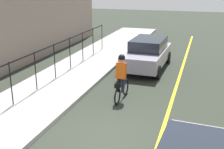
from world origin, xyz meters
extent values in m
plane|color=#282D24|center=(0.00, 0.00, 0.00)|extent=(80.00, 80.00, 0.00)
cube|color=yellow|center=(0.00, -1.60, 0.00)|extent=(36.00, 0.12, 0.01)
cube|color=gray|center=(0.00, 3.40, 0.07)|extent=(40.00, 3.20, 0.15)
cylinder|color=black|center=(1.00, 3.80, 0.95)|extent=(0.04, 0.04, 1.60)
cylinder|color=black|center=(2.60, 3.80, 0.95)|extent=(0.04, 0.04, 1.60)
cylinder|color=black|center=(4.20, 3.80, 0.95)|extent=(0.04, 0.04, 1.60)
cylinder|color=black|center=(5.80, 3.80, 0.95)|extent=(0.04, 0.04, 1.60)
cylinder|color=black|center=(7.40, 3.80, 0.95)|extent=(0.04, 0.04, 1.60)
cylinder|color=black|center=(9.00, 3.80, 0.95)|extent=(0.04, 0.04, 1.60)
cylinder|color=black|center=(10.60, 3.80, 0.95)|extent=(0.04, 0.04, 1.60)
cube|color=black|center=(1.00, 3.80, 1.70)|extent=(19.20, 0.04, 0.04)
torus|color=black|center=(3.53, 0.27, 0.33)|extent=(0.66, 0.08, 0.66)
torus|color=black|center=(2.48, 0.31, 0.33)|extent=(0.66, 0.08, 0.66)
cube|color=black|center=(3.00, 0.29, 0.58)|extent=(0.93, 0.07, 0.24)
cylinder|color=black|center=(2.85, 0.30, 0.73)|extent=(0.03, 0.03, 0.35)
cube|color=#D45210|center=(2.90, 0.29, 1.21)|extent=(0.35, 0.37, 0.63)
sphere|color=tan|center=(2.95, 0.29, 1.62)|extent=(0.22, 0.22, 0.22)
sphere|color=black|center=(2.95, 0.29, 1.70)|extent=(0.26, 0.26, 0.26)
cylinder|color=#191E38|center=(2.89, 0.39, 0.68)|extent=(0.34, 0.13, 0.65)
cylinder|color=#191E38|center=(2.88, 0.19, 0.68)|extent=(0.34, 0.13, 0.65)
cube|color=black|center=(2.53, 0.31, 0.75)|extent=(0.25, 0.21, 0.18)
cube|color=#9590A2|center=(7.48, 0.17, 0.67)|extent=(4.45, 1.94, 0.70)
cube|color=#1E232D|center=(7.68, 0.17, 1.30)|extent=(2.51, 1.66, 0.56)
cylinder|color=black|center=(5.96, -0.63, 0.32)|extent=(0.65, 0.24, 0.64)
cylinder|color=black|center=(6.02, 1.07, 0.32)|extent=(0.65, 0.24, 0.64)
cylinder|color=black|center=(8.95, -0.72, 0.32)|extent=(0.65, 0.24, 0.64)
cylinder|color=black|center=(9.01, 0.98, 0.32)|extent=(0.65, 0.24, 0.64)
camera|label=1|loc=(-7.16, -2.56, 4.40)|focal=46.74mm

